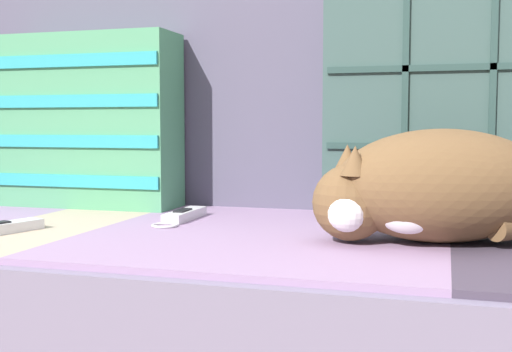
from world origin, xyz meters
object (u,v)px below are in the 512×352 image
object	(u,v)px
sleeping_cat	(430,189)
throw_pillow_quilted	(448,108)
throw_pillow_striped	(87,121)
game_remote_near	(183,216)
couch	(173,321)

from	to	relation	value
sleeping_cat	throw_pillow_quilted	bearing A→B (deg)	84.43
throw_pillow_striped	sleeping_cat	distance (m)	0.81
game_remote_near	throw_pillow_striped	bearing A→B (deg)	154.36
couch	game_remote_near	xyz separation A→B (m)	(0.01, 0.04, 0.20)
couch	throw_pillow_striped	bearing A→B (deg)	147.86
throw_pillow_quilted	sleeping_cat	xyz separation A→B (m)	(-0.02, -0.25, -0.13)
throw_pillow_striped	game_remote_near	xyz separation A→B (m)	(0.30, -0.14, -0.19)
throw_pillow_quilted	couch	bearing A→B (deg)	-159.75
sleeping_cat	game_remote_near	size ratio (longest dim) A/B	2.07
throw_pillow_striped	sleeping_cat	xyz separation A→B (m)	(0.77, -0.25, -0.11)
sleeping_cat	couch	bearing A→B (deg)	171.80
throw_pillow_striped	game_remote_near	world-z (taller)	throw_pillow_striped
throw_pillow_striped	game_remote_near	bearing A→B (deg)	-25.64
throw_pillow_quilted	game_remote_near	distance (m)	0.56
couch	game_remote_near	bearing A→B (deg)	82.41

